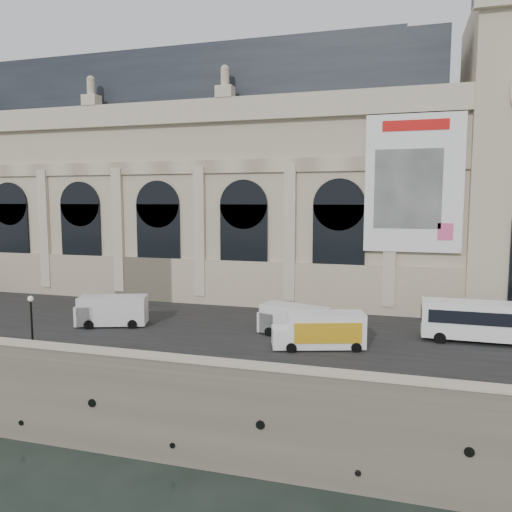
{
  "coord_description": "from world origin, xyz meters",
  "views": [
    {
      "loc": [
        21.98,
        -28.42,
        17.43
      ],
      "look_at": [
        7.32,
        22.0,
        11.55
      ],
      "focal_mm": 35.0,
      "sensor_mm": 36.0,
      "label": 1
    }
  ],
  "objects_px": {
    "van_c": "(291,321)",
    "lamp_right": "(32,323)",
    "van_b": "(109,311)",
    "bus_right": "(496,321)",
    "box_truck": "(320,331)"
  },
  "relations": [
    {
      "from": "bus_right",
      "to": "box_truck",
      "type": "relative_size",
      "value": 1.54
    },
    {
      "from": "box_truck",
      "to": "van_b",
      "type": "bearing_deg",
      "value": 175.5
    },
    {
      "from": "bus_right",
      "to": "van_b",
      "type": "xyz_separation_m",
      "value": [
        -32.8,
        -3.51,
        -0.46
      ]
    },
    {
      "from": "bus_right",
      "to": "van_c",
      "type": "relative_size",
      "value": 1.78
    },
    {
      "from": "van_c",
      "to": "box_truck",
      "type": "xyz_separation_m",
      "value": [
        2.89,
        -2.79,
        0.06
      ]
    },
    {
      "from": "van_b",
      "to": "bus_right",
      "type": "bearing_deg",
      "value": 6.12
    },
    {
      "from": "van_c",
      "to": "lamp_right",
      "type": "xyz_separation_m",
      "value": [
        -18.32,
        -9.18,
        0.72
      ]
    },
    {
      "from": "van_b",
      "to": "box_truck",
      "type": "relative_size",
      "value": 0.9
    },
    {
      "from": "van_b",
      "to": "van_c",
      "type": "bearing_deg",
      "value": 4.29
    },
    {
      "from": "van_b",
      "to": "lamp_right",
      "type": "bearing_deg",
      "value": -101.74
    },
    {
      "from": "lamp_right",
      "to": "van_b",
      "type": "bearing_deg",
      "value": 78.26
    },
    {
      "from": "bus_right",
      "to": "box_truck",
      "type": "height_order",
      "value": "bus_right"
    },
    {
      "from": "bus_right",
      "to": "van_c",
      "type": "xyz_separation_m",
      "value": [
        -16.12,
        -2.26,
        -0.51
      ]
    },
    {
      "from": "bus_right",
      "to": "box_truck",
      "type": "distance_m",
      "value": 14.17
    },
    {
      "from": "bus_right",
      "to": "van_c",
      "type": "bearing_deg",
      "value": -172.01
    }
  ]
}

